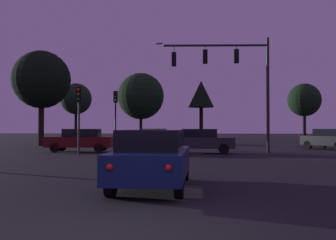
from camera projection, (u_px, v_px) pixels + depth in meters
ground_plane at (181, 148)px, 29.94m from camera, size 168.00×168.00×0.00m
traffic_signal_mast_arm at (232, 70)px, 24.61m from camera, size 7.37×0.63×7.39m
traffic_light_corner_left at (116, 108)px, 29.69m from camera, size 0.31×0.36×4.46m
traffic_light_corner_right at (79, 107)px, 21.99m from camera, size 0.33×0.37×3.95m
car_nearside_lane at (153, 157)px, 10.04m from camera, size 1.84×4.59×1.52m
car_crossing_left at (80, 140)px, 25.37m from camera, size 4.46×2.16×1.52m
car_crossing_right at (201, 140)px, 24.04m from camera, size 4.14×2.00×1.52m
car_far_lane at (331, 139)px, 27.87m from camera, size 3.76×4.28×1.52m
car_parked_lot at (153, 136)px, 39.71m from camera, size 4.43×4.41×1.52m
tree_behind_sign at (201, 95)px, 44.48m from camera, size 2.99×2.99×7.10m
tree_left_far at (141, 96)px, 47.99m from camera, size 5.82×5.82×8.50m
tree_center_horizon at (41, 80)px, 34.13m from camera, size 5.15×5.15×8.48m
tree_right_cluster at (304, 100)px, 44.95m from camera, size 3.88×3.88×6.83m
tree_lot_edge at (76, 99)px, 42.18m from camera, size 3.43×3.43×6.53m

